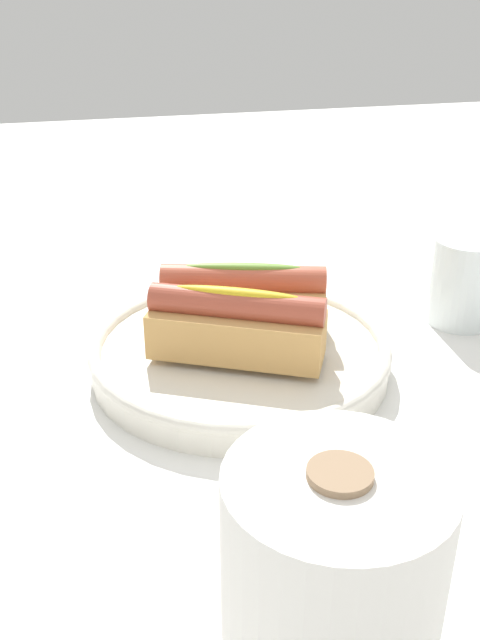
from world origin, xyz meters
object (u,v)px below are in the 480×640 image
hotdog_front (243,299)px  hotdog_back (237,326)px  serving_bowl (240,353)px  water_glass (463,285)px  paper_towel_roll (332,581)px

hotdog_front → hotdog_back: bearing=70.7°
serving_bowl → water_glass: (-0.24, -0.04, 0.02)m
serving_bowl → hotdog_back: hotdog_back is taller
hotdog_front → hotdog_back: size_ratio=1.01×
paper_towel_roll → hotdog_front: bearing=-96.3°
serving_bowl → hotdog_back: size_ratio=1.75×
serving_bowl → water_glass: size_ratio=3.04×
hotdog_back → water_glass: size_ratio=1.74×
hotdog_front → hotdog_back: 0.06m
serving_bowl → water_glass: bearing=-169.9°
hotdog_back → paper_towel_roll: 0.29m
water_glass → paper_towel_roll: bearing=52.9°
hotdog_back → serving_bowl: bearing=-109.3°
hotdog_back → paper_towel_roll: bearing=86.1°
water_glass → paper_towel_roll: 0.45m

